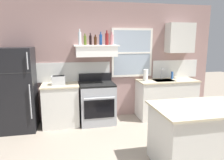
{
  "coord_description": "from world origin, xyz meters",
  "views": [
    {
      "loc": [
        -0.86,
        -2.63,
        1.86
      ],
      "look_at": [
        -0.05,
        1.2,
        1.1
      ],
      "focal_mm": 33.48,
      "sensor_mm": 36.0,
      "label": 1
    }
  ],
  "objects_px": {
    "bottle_red_label_wine": "(107,39)",
    "bottle_clear_tall": "(80,38)",
    "refrigerator": "(17,90)",
    "toaster": "(59,80)",
    "kitchen_island": "(200,136)",
    "stove_range": "(97,102)",
    "paper_towel_roll": "(146,75)",
    "dish_soap_bottle": "(172,75)",
    "bottle_brown_stout": "(95,41)",
    "bottle_rose_pink": "(112,40)",
    "bottle_olive_oil_square": "(85,40)",
    "bottle_blue_liqueur": "(101,39)",
    "bottle_balsamic_dark": "(90,40)"
  },
  "relations": [
    {
      "from": "refrigerator",
      "to": "bottle_brown_stout",
      "type": "height_order",
      "value": "bottle_brown_stout"
    },
    {
      "from": "paper_towel_roll",
      "to": "bottle_olive_oil_square",
      "type": "bearing_deg",
      "value": 178.78
    },
    {
      "from": "toaster",
      "to": "bottle_olive_oil_square",
      "type": "height_order",
      "value": "bottle_olive_oil_square"
    },
    {
      "from": "bottle_balsamic_dark",
      "to": "paper_towel_roll",
      "type": "distance_m",
      "value": 1.5
    },
    {
      "from": "bottle_brown_stout",
      "to": "bottle_rose_pink",
      "type": "relative_size",
      "value": 0.8
    },
    {
      "from": "stove_range",
      "to": "dish_soap_bottle",
      "type": "distance_m",
      "value": 1.96
    },
    {
      "from": "bottle_red_label_wine",
      "to": "bottle_rose_pink",
      "type": "relative_size",
      "value": 1.12
    },
    {
      "from": "bottle_red_label_wine",
      "to": "dish_soap_bottle",
      "type": "bearing_deg",
      "value": 3.45
    },
    {
      "from": "toaster",
      "to": "bottle_brown_stout",
      "type": "height_order",
      "value": "bottle_brown_stout"
    },
    {
      "from": "bottle_olive_oil_square",
      "to": "bottle_blue_liqueur",
      "type": "height_order",
      "value": "bottle_blue_liqueur"
    },
    {
      "from": "toaster",
      "to": "bottle_brown_stout",
      "type": "bearing_deg",
      "value": 4.95
    },
    {
      "from": "stove_range",
      "to": "refrigerator",
      "type": "bearing_deg",
      "value": -179.21
    },
    {
      "from": "stove_range",
      "to": "bottle_rose_pink",
      "type": "height_order",
      "value": "bottle_rose_pink"
    },
    {
      "from": "toaster",
      "to": "stove_range",
      "type": "relative_size",
      "value": 0.27
    },
    {
      "from": "bottle_red_label_wine",
      "to": "kitchen_island",
      "type": "distance_m",
      "value": 2.64
    },
    {
      "from": "bottle_balsamic_dark",
      "to": "bottle_red_label_wine",
      "type": "relative_size",
      "value": 0.82
    },
    {
      "from": "refrigerator",
      "to": "stove_range",
      "type": "distance_m",
      "value": 1.69
    },
    {
      "from": "toaster",
      "to": "bottle_clear_tall",
      "type": "height_order",
      "value": "bottle_clear_tall"
    },
    {
      "from": "dish_soap_bottle",
      "to": "bottle_clear_tall",
      "type": "bearing_deg",
      "value": -178.09
    },
    {
      "from": "bottle_rose_pink",
      "to": "stove_range",
      "type": "bearing_deg",
      "value": -173.17
    },
    {
      "from": "bottle_clear_tall",
      "to": "refrigerator",
      "type": "bearing_deg",
      "value": -176.22
    },
    {
      "from": "stove_range",
      "to": "kitchen_island",
      "type": "bearing_deg",
      "value": -56.97
    },
    {
      "from": "refrigerator",
      "to": "bottle_blue_liqueur",
      "type": "relative_size",
      "value": 6.02
    },
    {
      "from": "bottle_clear_tall",
      "to": "bottle_red_label_wine",
      "type": "relative_size",
      "value": 1.09
    },
    {
      "from": "bottle_brown_stout",
      "to": "paper_towel_roll",
      "type": "relative_size",
      "value": 0.82
    },
    {
      "from": "bottle_red_label_wine",
      "to": "dish_soap_bottle",
      "type": "relative_size",
      "value": 1.72
    },
    {
      "from": "bottle_clear_tall",
      "to": "kitchen_island",
      "type": "relative_size",
      "value": 0.24
    },
    {
      "from": "stove_range",
      "to": "paper_towel_roll",
      "type": "bearing_deg",
      "value": 1.86
    },
    {
      "from": "bottle_red_label_wine",
      "to": "bottle_clear_tall",
      "type": "bearing_deg",
      "value": 177.52
    },
    {
      "from": "refrigerator",
      "to": "stove_range",
      "type": "xyz_separation_m",
      "value": [
        1.65,
        0.02,
        -0.39
      ]
    },
    {
      "from": "bottle_blue_liqueur",
      "to": "paper_towel_roll",
      "type": "bearing_deg",
      "value": -5.54
    },
    {
      "from": "bottle_clear_tall",
      "to": "bottle_blue_liqueur",
      "type": "distance_m",
      "value": 0.47
    },
    {
      "from": "bottle_brown_stout",
      "to": "bottle_blue_liqueur",
      "type": "bearing_deg",
      "value": 17.04
    },
    {
      "from": "bottle_brown_stout",
      "to": "bottle_rose_pink",
      "type": "bearing_deg",
      "value": -9.4
    },
    {
      "from": "bottle_olive_oil_square",
      "to": "paper_towel_roll",
      "type": "height_order",
      "value": "bottle_olive_oil_square"
    },
    {
      "from": "bottle_olive_oil_square",
      "to": "bottle_brown_stout",
      "type": "relative_size",
      "value": 1.1
    },
    {
      "from": "refrigerator",
      "to": "toaster",
      "type": "relative_size",
      "value": 5.74
    },
    {
      "from": "bottle_balsamic_dark",
      "to": "bottle_rose_pink",
      "type": "relative_size",
      "value": 0.92
    },
    {
      "from": "bottle_red_label_wine",
      "to": "dish_soap_bottle",
      "type": "xyz_separation_m",
      "value": [
        1.65,
        0.1,
        -0.88
      ]
    },
    {
      "from": "bottle_brown_stout",
      "to": "dish_soap_bottle",
      "type": "xyz_separation_m",
      "value": [
        1.89,
        0.04,
        -0.84
      ]
    },
    {
      "from": "bottle_brown_stout",
      "to": "bottle_balsamic_dark",
      "type": "bearing_deg",
      "value": 152.55
    },
    {
      "from": "toaster",
      "to": "kitchen_island",
      "type": "distance_m",
      "value": 2.92
    },
    {
      "from": "bottle_olive_oil_square",
      "to": "bottle_rose_pink",
      "type": "distance_m",
      "value": 0.58
    },
    {
      "from": "bottle_brown_stout",
      "to": "bottle_rose_pink",
      "type": "distance_m",
      "value": 0.36
    },
    {
      "from": "stove_range",
      "to": "bottle_olive_oil_square",
      "type": "height_order",
      "value": "bottle_olive_oil_square"
    },
    {
      "from": "dish_soap_bottle",
      "to": "kitchen_island",
      "type": "relative_size",
      "value": 0.13
    },
    {
      "from": "toaster",
      "to": "bottle_red_label_wine",
      "type": "bearing_deg",
      "value": 0.48
    },
    {
      "from": "bottle_clear_tall",
      "to": "dish_soap_bottle",
      "type": "height_order",
      "value": "bottle_clear_tall"
    },
    {
      "from": "bottle_clear_tall",
      "to": "bottle_red_label_wine",
      "type": "distance_m",
      "value": 0.58
    },
    {
      "from": "bottle_blue_liqueur",
      "to": "refrigerator",
      "type": "bearing_deg",
      "value": -174.79
    }
  ]
}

